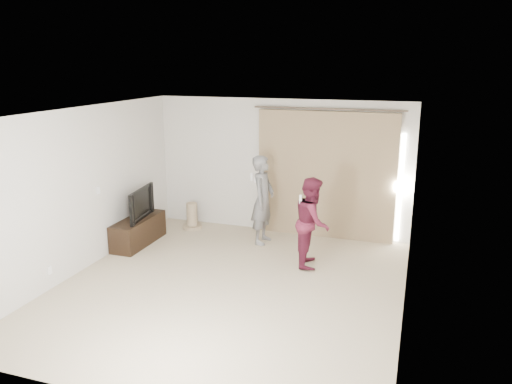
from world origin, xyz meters
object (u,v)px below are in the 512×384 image
person_woman (312,222)px  person_man (263,200)px  tv (137,203)px  tv_console (138,231)px

person_woman → person_man: bearing=145.3°
tv → person_man: bearing=-77.1°
tv_console → person_man: bearing=20.7°
tv_console → tv: bearing=0.0°
person_man → person_woman: size_ratio=1.11×
tv → tv_console: bearing=-0.0°
tv → person_woman: size_ratio=0.67×
tv → person_man: 2.30m
tv_console → person_woman: (3.24, 0.06, 0.50)m
tv → person_man: size_ratio=0.60×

